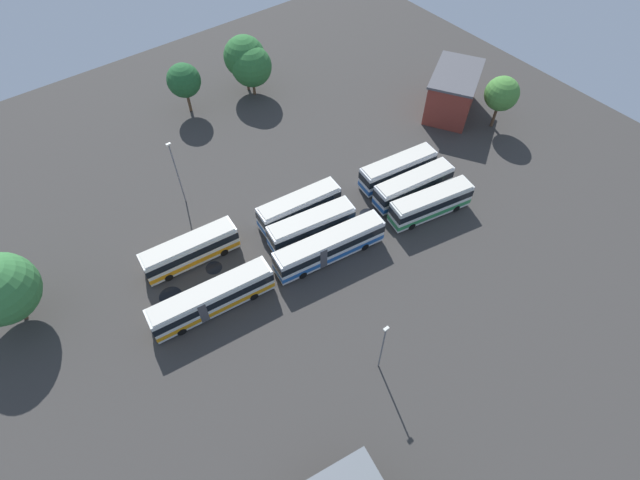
{
  "coord_description": "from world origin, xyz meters",
  "views": [
    {
      "loc": [
        -23.03,
        -31.08,
        46.79
      ],
      "look_at": [
        -0.61,
        -1.89,
        1.59
      ],
      "focal_mm": 27.5,
      "sensor_mm": 36.0,
      "label": 1
    }
  ],
  "objects_px": {
    "bus_row1_slot1": "(311,226)",
    "tree_south_edge": "(244,57)",
    "lamp_post_near_entrance": "(177,172)",
    "bus_row0_slot0": "(212,299)",
    "tree_west_edge": "(502,94)",
    "bus_row2_slot2": "(398,169)",
    "tree_east_edge": "(251,66)",
    "depot_building": "(453,92)",
    "tree_northwest": "(184,80)",
    "tree_northeast": "(0,289)",
    "bus_row1_slot2": "(299,207)",
    "bus_row1_slot0": "(329,246)",
    "bus_row0_slot2": "(191,250)",
    "bus_row2_slot0": "(431,203)",
    "bus_row2_slot1": "(413,186)",
    "lamp_post_far_corner": "(382,346)"
  },
  "relations": [
    {
      "from": "bus_row1_slot0",
      "to": "bus_row0_slot0",
      "type": "bearing_deg",
      "value": 171.87
    },
    {
      "from": "tree_east_edge",
      "to": "tree_west_edge",
      "type": "bearing_deg",
      "value": -50.24
    },
    {
      "from": "bus_row2_slot2",
      "to": "bus_row0_slot2",
      "type": "bearing_deg",
      "value": 170.84
    },
    {
      "from": "bus_row1_slot1",
      "to": "depot_building",
      "type": "xyz_separation_m",
      "value": [
        32.5,
        7.47,
        1.44
      ]
    },
    {
      "from": "bus_row0_slot0",
      "to": "tree_east_edge",
      "type": "relative_size",
      "value": 1.71
    },
    {
      "from": "lamp_post_near_entrance",
      "to": "tree_northwest",
      "type": "xyz_separation_m",
      "value": [
        9.93,
        17.16,
        0.09
      ]
    },
    {
      "from": "bus_row0_slot0",
      "to": "tree_south_edge",
      "type": "relative_size",
      "value": 1.54
    },
    {
      "from": "bus_row1_slot0",
      "to": "bus_row0_slot2",
      "type": "bearing_deg",
      "value": 144.51
    },
    {
      "from": "bus_row0_slot0",
      "to": "lamp_post_far_corner",
      "type": "height_order",
      "value": "lamp_post_far_corner"
    },
    {
      "from": "bus_row1_slot0",
      "to": "lamp_post_near_entrance",
      "type": "distance_m",
      "value": 21.14
    },
    {
      "from": "depot_building",
      "to": "tree_south_edge",
      "type": "xyz_separation_m",
      "value": [
        -21.85,
        24.0,
        2.48
      ]
    },
    {
      "from": "bus_row1_slot2",
      "to": "tree_west_edge",
      "type": "distance_m",
      "value": 34.44
    },
    {
      "from": "bus_row0_slot0",
      "to": "lamp_post_far_corner",
      "type": "bearing_deg",
      "value": -58.7
    },
    {
      "from": "bus_row0_slot0",
      "to": "tree_west_edge",
      "type": "bearing_deg",
      "value": 2.91
    },
    {
      "from": "tree_south_edge",
      "to": "tree_northeast",
      "type": "bearing_deg",
      "value": -152.79
    },
    {
      "from": "bus_row1_slot2",
      "to": "bus_row2_slot2",
      "type": "bearing_deg",
      "value": -9.66
    },
    {
      "from": "bus_row1_slot1",
      "to": "tree_northeast",
      "type": "bearing_deg",
      "value": 162.93
    },
    {
      "from": "lamp_post_near_entrance",
      "to": "bus_row1_slot2",
      "type": "bearing_deg",
      "value": -48.08
    },
    {
      "from": "bus_row2_slot2",
      "to": "tree_east_edge",
      "type": "bearing_deg",
      "value": 98.87
    },
    {
      "from": "tree_south_edge",
      "to": "tree_northeast",
      "type": "distance_m",
      "value": 47.57
    },
    {
      "from": "tree_northwest",
      "to": "tree_northeast",
      "type": "distance_m",
      "value": 39.05
    },
    {
      "from": "bus_row1_slot0",
      "to": "tree_west_edge",
      "type": "bearing_deg",
      "value": 7.46
    },
    {
      "from": "lamp_post_near_entrance",
      "to": "tree_south_edge",
      "type": "height_order",
      "value": "lamp_post_near_entrance"
    },
    {
      "from": "bus_row0_slot2",
      "to": "lamp_post_near_entrance",
      "type": "height_order",
      "value": "lamp_post_near_entrance"
    },
    {
      "from": "bus_row1_slot2",
      "to": "tree_northwest",
      "type": "bearing_deg",
      "value": 90.67
    },
    {
      "from": "bus_row1_slot1",
      "to": "tree_south_edge",
      "type": "height_order",
      "value": "tree_south_edge"
    },
    {
      "from": "bus_row1_slot2",
      "to": "tree_west_edge",
      "type": "height_order",
      "value": "tree_west_edge"
    },
    {
      "from": "lamp_post_near_entrance",
      "to": "bus_row1_slot0",
      "type": "bearing_deg",
      "value": -63.43
    },
    {
      "from": "bus_row1_slot0",
      "to": "tree_northeast",
      "type": "xyz_separation_m",
      "value": [
        -31.43,
        13.47,
        3.76
      ]
    },
    {
      "from": "depot_building",
      "to": "tree_south_edge",
      "type": "bearing_deg",
      "value": 132.31
    },
    {
      "from": "bus_row0_slot0",
      "to": "bus_row1_slot1",
      "type": "xyz_separation_m",
      "value": [
        14.72,
        1.68,
        -0.0
      ]
    },
    {
      "from": "bus_row2_slot2",
      "to": "tree_west_edge",
      "type": "distance_m",
      "value": 19.96
    },
    {
      "from": "depot_building",
      "to": "tree_east_edge",
      "type": "bearing_deg",
      "value": 134.25
    },
    {
      "from": "bus_row1_slot0",
      "to": "tree_east_edge",
      "type": "relative_size",
      "value": 1.71
    },
    {
      "from": "bus_row2_slot0",
      "to": "depot_building",
      "type": "distance_m",
      "value": 22.82
    },
    {
      "from": "tree_east_edge",
      "to": "bus_row1_slot1",
      "type": "bearing_deg",
      "value": -109.85
    },
    {
      "from": "bus_row2_slot2",
      "to": "tree_northwest",
      "type": "height_order",
      "value": "tree_northwest"
    },
    {
      "from": "bus_row2_slot0",
      "to": "bus_row2_slot1",
      "type": "bearing_deg",
      "value": 82.19
    },
    {
      "from": "lamp_post_near_entrance",
      "to": "tree_northwest",
      "type": "relative_size",
      "value": 1.23
    },
    {
      "from": "bus_row1_slot0",
      "to": "bus_row2_slot1",
      "type": "distance_m",
      "value": 14.99
    },
    {
      "from": "bus_row0_slot0",
      "to": "bus_row2_slot2",
      "type": "relative_size",
      "value": 1.25
    },
    {
      "from": "bus_row2_slot0",
      "to": "bus_row2_slot2",
      "type": "height_order",
      "value": "same"
    },
    {
      "from": "bus_row0_slot2",
      "to": "tree_east_edge",
      "type": "xyz_separation_m",
      "value": [
        24.12,
        24.17,
        3.07
      ]
    },
    {
      "from": "depot_building",
      "to": "lamp_post_near_entrance",
      "type": "relative_size",
      "value": 1.29
    },
    {
      "from": "bus_row1_slot0",
      "to": "bus_row1_slot2",
      "type": "bearing_deg",
      "value": 82.66
    },
    {
      "from": "bus_row0_slot0",
      "to": "bus_row1_slot2",
      "type": "bearing_deg",
      "value": 18.5
    },
    {
      "from": "tree_northeast",
      "to": "bus_row2_slot1",
      "type": "bearing_deg",
      "value": -14.78
    },
    {
      "from": "bus_row0_slot2",
      "to": "tree_northwest",
      "type": "xyz_separation_m",
      "value": [
        13.74,
        26.45,
        3.45
      ]
    },
    {
      "from": "bus_row0_slot0",
      "to": "lamp_post_far_corner",
      "type": "xyz_separation_m",
      "value": [
        9.83,
        -16.16,
        2.38
      ]
    },
    {
      "from": "bus_row1_slot2",
      "to": "tree_west_edge",
      "type": "relative_size",
      "value": 1.36
    }
  ]
}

